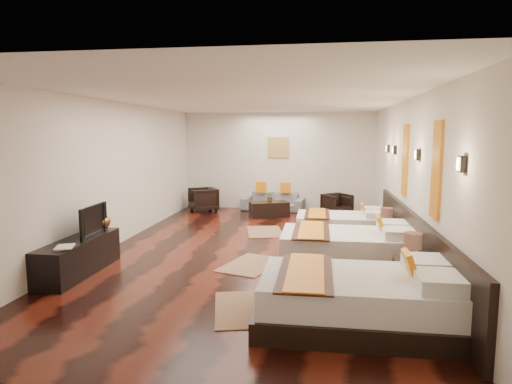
% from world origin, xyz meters
% --- Properties ---
extents(floor, '(5.50, 9.50, 0.01)m').
position_xyz_m(floor, '(0.00, 0.00, 0.00)').
color(floor, black).
rests_on(floor, ground).
extents(ceiling, '(5.50, 9.50, 0.01)m').
position_xyz_m(ceiling, '(0.00, 0.00, 2.80)').
color(ceiling, white).
rests_on(ceiling, floor).
extents(back_wall, '(5.50, 0.01, 2.80)m').
position_xyz_m(back_wall, '(0.00, 4.75, 1.40)').
color(back_wall, silver).
rests_on(back_wall, floor).
extents(left_wall, '(0.01, 9.50, 2.80)m').
position_xyz_m(left_wall, '(-2.75, 0.00, 1.40)').
color(left_wall, silver).
rests_on(left_wall, floor).
extents(right_wall, '(0.01, 9.50, 2.80)m').
position_xyz_m(right_wall, '(2.75, 0.00, 1.40)').
color(right_wall, silver).
rests_on(right_wall, floor).
extents(headboard_panel, '(0.08, 6.60, 0.90)m').
position_xyz_m(headboard_panel, '(2.71, -0.80, 0.45)').
color(headboard_panel, black).
rests_on(headboard_panel, floor).
extents(bed_near, '(2.32, 1.46, 0.88)m').
position_xyz_m(bed_near, '(1.70, -3.05, 0.30)').
color(bed_near, black).
rests_on(bed_near, floor).
extents(bed_mid, '(2.25, 1.41, 0.86)m').
position_xyz_m(bed_mid, '(1.70, -0.71, 0.29)').
color(bed_mid, black).
rests_on(bed_mid, floor).
extents(bed_far, '(1.94, 1.22, 0.74)m').
position_xyz_m(bed_far, '(1.69, 1.35, 0.25)').
color(bed_far, black).
rests_on(bed_far, floor).
extents(nightstand_a, '(0.44, 0.44, 0.87)m').
position_xyz_m(nightstand_a, '(2.44, -2.03, 0.30)').
color(nightstand_a, black).
rests_on(nightstand_a, floor).
extents(nightstand_b, '(0.41, 0.41, 0.81)m').
position_xyz_m(nightstand_b, '(2.45, 0.35, 0.29)').
color(nightstand_b, black).
rests_on(nightstand_b, floor).
extents(jute_mat_near, '(1.00, 1.34, 0.01)m').
position_xyz_m(jute_mat_near, '(0.31, -2.80, 0.01)').
color(jute_mat_near, '#886345').
rests_on(jute_mat_near, floor).
extents(jute_mat_mid, '(1.09, 1.37, 0.01)m').
position_xyz_m(jute_mat_mid, '(0.09, -0.93, 0.01)').
color(jute_mat_mid, '#886345').
rests_on(jute_mat_mid, floor).
extents(jute_mat_far, '(0.98, 1.33, 0.01)m').
position_xyz_m(jute_mat_far, '(0.00, 1.61, 0.01)').
color(jute_mat_far, '#886345').
rests_on(jute_mat_far, floor).
extents(tv_console, '(0.50, 1.80, 0.55)m').
position_xyz_m(tv_console, '(-2.50, -1.77, 0.28)').
color(tv_console, black).
rests_on(tv_console, floor).
extents(tv, '(0.15, 0.87, 0.50)m').
position_xyz_m(tv, '(-2.45, -1.52, 0.80)').
color(tv, black).
rests_on(tv, tv_console).
extents(book, '(0.35, 0.40, 0.03)m').
position_xyz_m(book, '(-2.50, -2.37, 0.57)').
color(book, black).
rests_on(book, tv_console).
extents(figurine, '(0.44, 0.44, 0.37)m').
position_xyz_m(figurine, '(-2.50, -1.07, 0.74)').
color(figurine, brown).
rests_on(figurine, tv_console).
extents(sofa, '(1.84, 0.92, 0.52)m').
position_xyz_m(sofa, '(-0.11, 4.45, 0.26)').
color(sofa, slate).
rests_on(sofa, floor).
extents(armchair_left, '(1.00, 0.99, 0.67)m').
position_xyz_m(armchair_left, '(-2.07, 4.05, 0.33)').
color(armchair_left, black).
rests_on(armchair_left, floor).
extents(armchair_right, '(0.90, 0.91, 0.60)m').
position_xyz_m(armchair_right, '(1.67, 3.86, 0.30)').
color(armchair_right, black).
rests_on(armchair_right, floor).
extents(coffee_table, '(1.11, 0.83, 0.40)m').
position_xyz_m(coffee_table, '(-0.11, 3.44, 0.20)').
color(coffee_table, black).
rests_on(coffee_table, floor).
extents(table_plant, '(0.26, 0.23, 0.26)m').
position_xyz_m(table_plant, '(-0.09, 3.51, 0.53)').
color(table_plant, '#336421').
rests_on(table_plant, coffee_table).
extents(orange_panel_a, '(0.04, 0.40, 1.30)m').
position_xyz_m(orange_panel_a, '(2.73, -1.90, 1.70)').
color(orange_panel_a, '#D86014').
rests_on(orange_panel_a, right_wall).
extents(orange_panel_b, '(0.04, 0.40, 1.30)m').
position_xyz_m(orange_panel_b, '(2.73, 0.30, 1.70)').
color(orange_panel_b, '#D86014').
rests_on(orange_panel_b, right_wall).
extents(sconce_near, '(0.07, 0.12, 0.18)m').
position_xyz_m(sconce_near, '(2.70, -3.00, 1.85)').
color(sconce_near, black).
rests_on(sconce_near, right_wall).
extents(sconce_mid, '(0.07, 0.12, 0.18)m').
position_xyz_m(sconce_mid, '(2.70, -0.80, 1.85)').
color(sconce_mid, black).
rests_on(sconce_mid, right_wall).
extents(sconce_far, '(0.07, 0.12, 0.18)m').
position_xyz_m(sconce_far, '(2.70, 1.40, 1.85)').
color(sconce_far, black).
rests_on(sconce_far, right_wall).
extents(sconce_lounge, '(0.07, 0.12, 0.18)m').
position_xyz_m(sconce_lounge, '(2.70, 2.30, 1.85)').
color(sconce_lounge, black).
rests_on(sconce_lounge, right_wall).
extents(gold_artwork, '(0.60, 0.04, 0.60)m').
position_xyz_m(gold_artwork, '(0.00, 4.73, 1.80)').
color(gold_artwork, '#AD873F').
rests_on(gold_artwork, back_wall).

